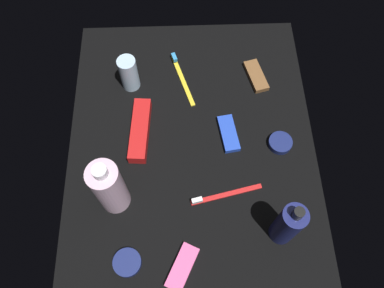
% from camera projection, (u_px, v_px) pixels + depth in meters
% --- Properties ---
extents(ground_plane, '(0.84, 0.64, 0.01)m').
position_uv_depth(ground_plane, '(192.00, 150.00, 0.99)').
color(ground_plane, black).
extents(lotion_bottle, '(0.05, 0.05, 0.18)m').
position_uv_depth(lotion_bottle, '(288.00, 225.00, 0.82)').
color(lotion_bottle, navy).
rests_on(lotion_bottle, ground_plane).
extents(bodywash_bottle, '(0.07, 0.07, 0.20)m').
position_uv_depth(bodywash_bottle, '(109.00, 187.00, 0.85)').
color(bodywash_bottle, silver).
rests_on(bodywash_bottle, ground_plane).
extents(deodorant_stick, '(0.05, 0.05, 0.11)m').
position_uv_depth(deodorant_stick, '(129.00, 73.00, 1.03)').
color(deodorant_stick, silver).
rests_on(deodorant_stick, ground_plane).
extents(toothbrush_yellow, '(0.18, 0.07, 0.02)m').
position_uv_depth(toothbrush_yellow, '(181.00, 76.00, 1.08)').
color(toothbrush_yellow, yellow).
rests_on(toothbrush_yellow, ground_plane).
extents(toothbrush_red, '(0.05, 0.18, 0.02)m').
position_uv_depth(toothbrush_red, '(222.00, 195.00, 0.93)').
color(toothbrush_red, red).
rests_on(toothbrush_red, ground_plane).
extents(toothpaste_box_red, '(0.18, 0.06, 0.03)m').
position_uv_depth(toothpaste_box_red, '(140.00, 130.00, 0.99)').
color(toothpaste_box_red, red).
rests_on(toothpaste_box_red, ground_plane).
extents(snack_bar_blue, '(0.11, 0.06, 0.01)m').
position_uv_depth(snack_bar_blue, '(229.00, 134.00, 1.00)').
color(snack_bar_blue, blue).
rests_on(snack_bar_blue, ground_plane).
extents(snack_bar_pink, '(0.11, 0.08, 0.01)m').
position_uv_depth(snack_bar_pink, '(182.00, 267.00, 0.85)').
color(snack_bar_pink, '#E55999').
rests_on(snack_bar_pink, ground_plane).
extents(snack_bar_brown, '(0.11, 0.06, 0.01)m').
position_uv_depth(snack_bar_brown, '(256.00, 76.00, 1.08)').
color(snack_bar_brown, brown).
rests_on(snack_bar_brown, ground_plane).
extents(cream_tin_left, '(0.06, 0.06, 0.02)m').
position_uv_depth(cream_tin_left, '(280.00, 143.00, 0.98)').
color(cream_tin_left, navy).
rests_on(cream_tin_left, ground_plane).
extents(cream_tin_right, '(0.06, 0.06, 0.02)m').
position_uv_depth(cream_tin_right, '(127.00, 262.00, 0.86)').
color(cream_tin_right, navy).
rests_on(cream_tin_right, ground_plane).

